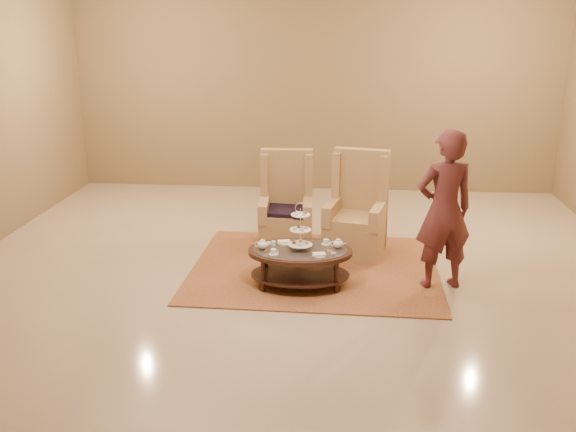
# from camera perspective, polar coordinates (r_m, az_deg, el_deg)

# --- Properties ---
(ground) EXTENTS (8.00, 8.00, 0.00)m
(ground) POSITION_cam_1_polar(r_m,az_deg,el_deg) (7.30, 0.67, -5.59)
(ground) COLOR tan
(ground) RESTS_ON ground
(ceiling) EXTENTS (8.00, 8.00, 0.02)m
(ceiling) POSITION_cam_1_polar(r_m,az_deg,el_deg) (7.30, 0.67, -5.59)
(ceiling) COLOR white
(ceiling) RESTS_ON ground
(wall_back) EXTENTS (8.00, 0.04, 3.50)m
(wall_back) POSITION_cam_1_polar(r_m,az_deg,el_deg) (10.77, 2.39, 11.53)
(wall_back) COLOR olive
(wall_back) RESTS_ON ground
(rug) EXTENTS (2.91, 2.44, 0.02)m
(rug) POSITION_cam_1_polar(r_m,az_deg,el_deg) (7.58, 2.40, -4.66)
(rug) COLOR #A66B3B
(rug) RESTS_ON ground
(tea_table) EXTENTS (1.17, 0.83, 0.95)m
(tea_table) POSITION_cam_1_polar(r_m,az_deg,el_deg) (7.00, 1.10, -3.57)
(tea_table) COLOR black
(tea_table) RESTS_ON ground
(armchair_left) EXTENTS (0.70, 0.72, 1.23)m
(armchair_left) POSITION_cam_1_polar(r_m,az_deg,el_deg) (8.20, -0.17, 0.12)
(armchair_left) COLOR tan
(armchair_left) RESTS_ON ground
(armchair_right) EXTENTS (0.83, 0.85, 1.28)m
(armchair_right) POSITION_cam_1_polar(r_m,az_deg,el_deg) (8.02, 6.13, -0.28)
(armchair_right) COLOR tan
(armchair_right) RESTS_ON ground
(person) EXTENTS (0.73, 0.59, 1.75)m
(person) POSITION_cam_1_polar(r_m,az_deg,el_deg) (7.00, 13.70, 0.50)
(person) COLOR #542425
(person) RESTS_ON ground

